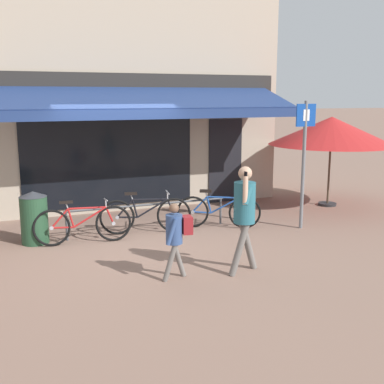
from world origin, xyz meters
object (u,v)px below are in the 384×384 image
Objects in this scene: bicycle_black at (146,215)px; litter_bin at (34,217)px; cafe_parasol at (331,131)px; parking_sign at (304,152)px; pedestrian_child at (176,232)px; bicycle_blue at (218,211)px; bicycle_red at (83,224)px; pedestrian_adult at (245,208)px.

bicycle_black is 1.83× the size of litter_bin.
litter_bin is 7.10m from cafe_parasol.
pedestrian_child is at bearing -153.67° from parking_sign.
bicycle_blue is at bearing -5.16° from litter_bin.
cafe_parasol reaches higher than bicycle_black.
pedestrian_child is at bearing -148.46° from cafe_parasol.
bicycle_black is 3.38m from parking_sign.
pedestrian_adult is at bearing -44.94° from bicycle_red.
litter_bin is at bearing -158.91° from bicycle_blue.
bicycle_blue is 1.61× the size of litter_bin.
litter_bin reaches higher than bicycle_blue.
cafe_parasol is at bearing -138.29° from pedestrian_adult.
parking_sign is at bearing -3.37° from bicycle_black.
litter_bin reaches higher than bicycle_red.
bicycle_red is 6.37m from cafe_parasol.
bicycle_blue is 2.92m from pedestrian_child.
pedestrian_child reaches higher than litter_bin.
pedestrian_child is (-0.28, -2.50, 0.35)m from bicycle_black.
bicycle_black is at bearing -161.49° from bicycle_blue.
cafe_parasol reaches higher than bicycle_blue.
pedestrian_child is (-1.77, -2.30, 0.36)m from bicycle_blue.
bicycle_blue is at bearing 157.31° from parking_sign.
bicycle_red is 2.52m from pedestrian_child.
litter_bin is at bearing -41.04° from pedestrian_adult.
litter_bin is (-0.81, 0.33, 0.13)m from bicycle_red.
cafe_parasol reaches higher than bicycle_red.
parking_sign is (3.05, -0.85, 1.20)m from bicycle_black.
pedestrian_adult is at bearing -44.05° from litter_bin.
parking_sign is 2.40m from cafe_parasol.
pedestrian_adult is 5.33m from cafe_parasol.
bicycle_black is at bearing -3.29° from litter_bin.
litter_bin is 0.38× the size of parking_sign.
pedestrian_adult reaches higher than bicycle_black.
bicycle_red is 0.59× the size of cafe_parasol.
bicycle_black is 2.81m from pedestrian_adult.
pedestrian_child is 6.15m from cafe_parasol.
litter_bin is (-1.80, 2.62, -0.23)m from pedestrian_child.
bicycle_black is at bearing 14.47° from bicycle_red.
cafe_parasol reaches higher than pedestrian_adult.
pedestrian_child is 0.45× the size of parking_sign.
litter_bin is at bearing -175.52° from cafe_parasol.
pedestrian_child is 0.38× the size of cafe_parasol.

